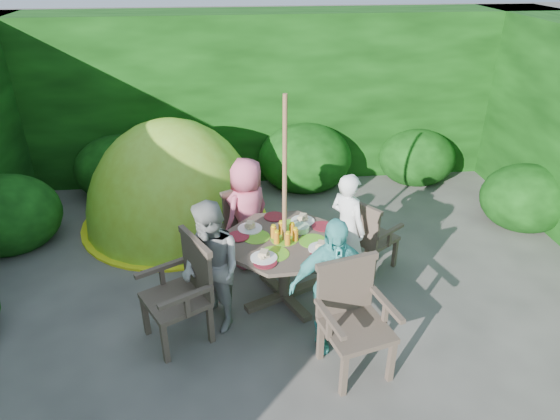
{
  "coord_description": "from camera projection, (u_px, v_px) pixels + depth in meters",
  "views": [
    {
      "loc": [
        -0.58,
        -3.76,
        3.33
      ],
      "look_at": [
        -0.06,
        0.89,
        0.85
      ],
      "focal_mm": 32.0,
      "sensor_mm": 36.0,
      "label": 1
    }
  ],
  "objects": [
    {
      "name": "child_back",
      "position": [
        247.0,
        213.0,
        5.64
      ],
      "size": [
        0.75,
        0.74,
        1.31
      ],
      "primitive_type": "imported",
      "rotation": [
        0.0,
        0.0,
        3.89
      ],
      "color": "#E35E7C",
      "rests_on": "ground"
    },
    {
      "name": "garden_chair_right",
      "position": [
        368.0,
        234.0,
        5.62
      ],
      "size": [
        0.66,
        0.68,
        0.85
      ],
      "rotation": [
        0.0,
        0.0,
        2.19
      ],
      "color": "#3D3128",
      "rests_on": "ground"
    },
    {
      "name": "parasol_pole",
      "position": [
        285.0,
        206.0,
        4.82
      ],
      "size": [
        0.06,
        0.06,
        2.2
      ],
      "primitive_type": "cylinder",
      "rotation": [
        0.0,
        0.0,
        0.43
      ],
      "color": "brown",
      "rests_on": "ground"
    },
    {
      "name": "child_left",
      "position": [
        212.0,
        268.0,
        4.66
      ],
      "size": [
        0.78,
        0.82,
        1.33
      ],
      "primitive_type": "imported",
      "rotation": [
        0.0,
        0.0,
        -0.99
      ],
      "color": "#9A9B96",
      "rests_on": "ground"
    },
    {
      "name": "child_right",
      "position": [
        347.0,
        227.0,
        5.41
      ],
      "size": [
        0.51,
        0.55,
        1.26
      ],
      "primitive_type": "imported",
      "rotation": [
        0.0,
        0.0,
        2.17
      ],
      "color": "white",
      "rests_on": "ground"
    },
    {
      "name": "garden_chair_back",
      "position": [
        236.0,
        217.0,
        5.95
      ],
      "size": [
        0.68,
        0.65,
        0.87
      ],
      "rotation": [
        0.0,
        0.0,
        3.62
      ],
      "color": "#3D3128",
      "rests_on": "ground"
    },
    {
      "name": "ground",
      "position": [
        296.0,
        328.0,
        4.92
      ],
      "size": [
        60.0,
        60.0,
        0.0
      ],
      "primitive_type": "plane",
      "color": "#44423D",
      "rests_on": "ground"
    },
    {
      "name": "patio_table",
      "position": [
        285.0,
        249.0,
        5.05
      ],
      "size": [
        1.67,
        1.67,
        0.88
      ],
      "rotation": [
        0.0,
        0.0,
        0.43
      ],
      "color": "#3D3128",
      "rests_on": "ground"
    },
    {
      "name": "garden_chair_left",
      "position": [
        183.0,
        290.0,
        4.6
      ],
      "size": [
        0.74,
        0.77,
        0.98
      ],
      "rotation": [
        0.0,
        0.0,
        -1.07
      ],
      "color": "#3D3128",
      "rests_on": "ground"
    },
    {
      "name": "hedge_enclosure",
      "position": [
        281.0,
        159.0,
        5.5
      ],
      "size": [
        9.0,
        9.0,
        2.5
      ],
      "color": "black",
      "rests_on": "ground"
    },
    {
      "name": "garden_chair_front",
      "position": [
        353.0,
        316.0,
        4.27
      ],
      "size": [
        0.69,
        0.65,
        0.97
      ],
      "rotation": [
        0.0,
        0.0,
        0.25
      ],
      "color": "#3D3128",
      "rests_on": "ground"
    },
    {
      "name": "child_front",
      "position": [
        332.0,
        285.0,
        4.42
      ],
      "size": [
        0.82,
        0.43,
        1.33
      ],
      "primitive_type": "imported",
      "rotation": [
        0.0,
        0.0,
        0.13
      ],
      "color": "#54C4BE",
      "rests_on": "ground"
    },
    {
      "name": "dome_tent",
      "position": [
        177.0,
        221.0,
        6.82
      ],
      "size": [
        2.61,
        2.61,
        2.83
      ],
      "rotation": [
        0.0,
        0.0,
        0.13
      ],
      "color": "#89B222",
      "rests_on": "ground"
    }
  ]
}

